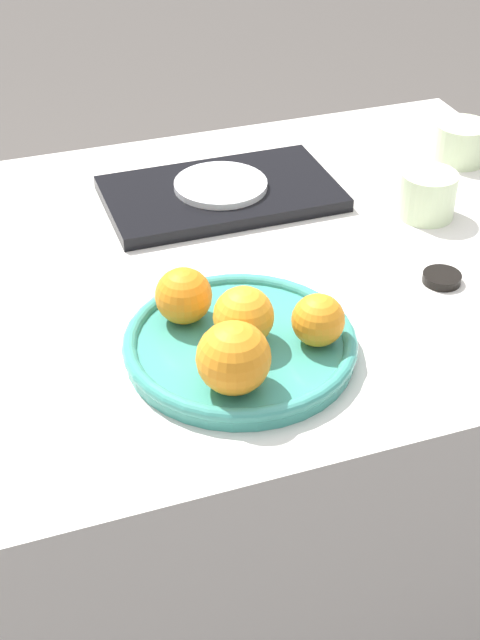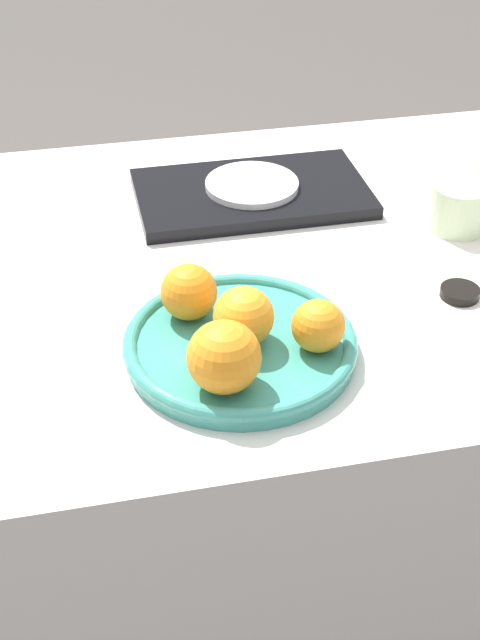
# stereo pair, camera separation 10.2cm
# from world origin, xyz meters

# --- Properties ---
(ground_plane) EXTENTS (12.00, 12.00, 0.00)m
(ground_plane) POSITION_xyz_m (0.00, 0.00, 0.00)
(ground_plane) COLOR #4C4742
(table) EXTENTS (1.40, 0.82, 0.74)m
(table) POSITION_xyz_m (0.00, 0.00, 0.37)
(table) COLOR silver
(table) RESTS_ON ground_plane
(fruit_platter) EXTENTS (0.28, 0.28, 0.03)m
(fruit_platter) POSITION_xyz_m (0.09, -0.21, 0.75)
(fruit_platter) COLOR teal
(fruit_platter) RESTS_ON table
(orange_0) EXTENTS (0.06, 0.06, 0.06)m
(orange_0) POSITION_xyz_m (0.17, -0.24, 0.79)
(orange_0) COLOR orange
(orange_0) RESTS_ON fruit_platter
(orange_1) EXTENTS (0.08, 0.08, 0.08)m
(orange_1) POSITION_xyz_m (0.05, -0.28, 0.80)
(orange_1) COLOR orange
(orange_1) RESTS_ON fruit_platter
(orange_2) EXTENTS (0.07, 0.07, 0.07)m
(orange_2) POSITION_xyz_m (0.09, -0.21, 0.79)
(orange_2) COLOR orange
(orange_2) RESTS_ON fruit_platter
(orange_3) EXTENTS (0.07, 0.07, 0.07)m
(orange_3) POSITION_xyz_m (0.04, -0.14, 0.79)
(orange_3) COLOR orange
(orange_3) RESTS_ON fruit_platter
(serving_tray) EXTENTS (0.35, 0.20, 0.02)m
(serving_tray) POSITION_xyz_m (0.19, 0.16, 0.75)
(serving_tray) COLOR black
(serving_tray) RESTS_ON table
(side_plate) EXTENTS (0.14, 0.14, 0.01)m
(side_plate) POSITION_xyz_m (0.19, 0.16, 0.76)
(side_plate) COLOR white
(side_plate) RESTS_ON serving_tray
(cup_2) EXTENTS (0.08, 0.08, 0.07)m
(cup_2) POSITION_xyz_m (0.46, 0.02, 0.77)
(cup_2) COLOR beige
(cup_2) RESTS_ON table
(soy_dish) EXTENTS (0.05, 0.05, 0.01)m
(soy_dish) POSITION_xyz_m (0.39, -0.15, 0.74)
(soy_dish) COLOR black
(soy_dish) RESTS_ON table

